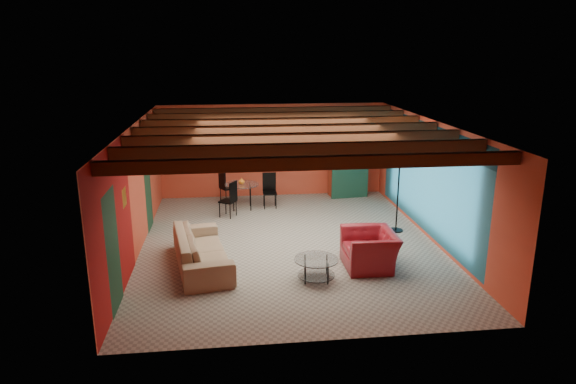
{
  "coord_description": "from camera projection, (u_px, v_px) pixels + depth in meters",
  "views": [
    {
      "loc": [
        -1.3,
        -10.71,
        4.23
      ],
      "look_at": [
        0.0,
        0.2,
        1.15
      ],
      "focal_mm": 32.04,
      "sensor_mm": 36.0,
      "label": 1
    }
  ],
  "objects": [
    {
      "name": "room",
      "position": [
        288.0,
        139.0,
        10.99
      ],
      "size": [
        6.52,
        8.01,
        2.71
      ],
      "color": "gray",
      "rests_on": "ground"
    },
    {
      "name": "ceiling_fan",
      "position": [
        289.0,
        140.0,
        10.89
      ],
      "size": [
        1.5,
        1.5,
        0.44
      ],
      "primitive_type": null,
      "color": "#472614",
      "rests_on": "ceiling"
    },
    {
      "name": "painting",
      "position": [
        242.0,
        141.0,
        14.76
      ],
      "size": [
        1.05,
        0.03,
        0.65
      ],
      "primitive_type": "cube",
      "color": "black",
      "rests_on": "wall_back"
    },
    {
      "name": "floor_lamp",
      "position": [
        398.0,
        189.0,
        12.06
      ],
      "size": [
        0.51,
        0.51,
        2.07
      ],
      "primitive_type": null,
      "rotation": [
        0.0,
        0.0,
        -0.24
      ],
      "color": "black",
      "rests_on": "ground"
    },
    {
      "name": "armoire",
      "position": [
        348.0,
        165.0,
        15.06
      ],
      "size": [
        1.12,
        0.65,
        1.87
      ],
      "primitive_type": "cube",
      "rotation": [
        0.0,
        0.0,
        0.12
      ],
      "color": "brown",
      "rests_on": "ground"
    },
    {
      "name": "armchair",
      "position": [
        370.0,
        249.0,
        10.22
      ],
      "size": [
        1.0,
        1.14,
        0.74
      ],
      "primitive_type": "imported",
      "rotation": [
        0.0,
        0.0,
        -1.58
      ],
      "color": "maroon",
      "rests_on": "ground"
    },
    {
      "name": "vase",
      "position": [
        241.0,
        171.0,
        13.78
      ],
      "size": [
        0.18,
        0.18,
        0.17
      ],
      "primitive_type": "imported",
      "rotation": [
        0.0,
        0.0,
        -0.12
      ],
      "color": "orange",
      "rests_on": "dining_table"
    },
    {
      "name": "potted_plant",
      "position": [
        350.0,
        125.0,
        14.75
      ],
      "size": [
        0.39,
        0.34,
        0.43
      ],
      "primitive_type": "imported",
      "rotation": [
        0.0,
        0.0,
        -0.01
      ],
      "color": "#26661E",
      "rests_on": "armoire"
    },
    {
      "name": "coffee_table",
      "position": [
        316.0,
        269.0,
        9.69
      ],
      "size": [
        0.94,
        0.94,
        0.43
      ],
      "primitive_type": null,
      "rotation": [
        0.0,
        0.0,
        -0.14
      ],
      "color": "silver",
      "rests_on": "ground"
    },
    {
      "name": "dining_table",
      "position": [
        242.0,
        192.0,
        13.93
      ],
      "size": [
        1.86,
        1.86,
        0.96
      ],
      "primitive_type": null,
      "rotation": [
        0.0,
        0.0,
        -0.01
      ],
      "color": "silver",
      "rests_on": "ground"
    },
    {
      "name": "sofa",
      "position": [
        202.0,
        250.0,
        10.24
      ],
      "size": [
        1.33,
        2.55,
        0.71
      ],
      "primitive_type": "imported",
      "rotation": [
        0.0,
        0.0,
        1.74
      ],
      "color": "#8E755B",
      "rests_on": "ground"
    }
  ]
}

